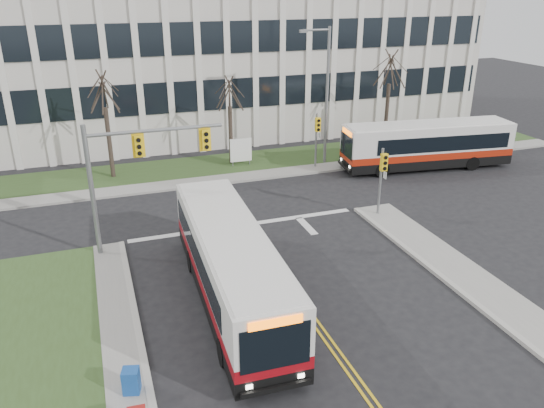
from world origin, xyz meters
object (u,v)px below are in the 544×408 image
at_px(bus_cross, 427,146).
at_px(directory_sign, 241,150).
at_px(streetlight, 325,90).
at_px(newspaper_box_blue, 131,382).
at_px(bus_main, 231,267).

bearing_deg(bus_cross, directory_sign, -103.47).
xyz_separation_m(streetlight, newspaper_box_blue, (-14.83, -18.82, -4.72)).
bearing_deg(bus_main, directory_sign, 74.60).
relative_size(directory_sign, bus_main, 0.17).
relative_size(directory_sign, newspaper_box_blue, 2.11).
bearing_deg(bus_cross, bus_main, -48.45).
bearing_deg(directory_sign, streetlight, -13.23).
bearing_deg(newspaper_box_blue, bus_main, 58.83).
bearing_deg(streetlight, bus_cross, -26.12).
height_order(streetlight, bus_main, streetlight).
bearing_deg(directory_sign, newspaper_box_blue, -114.81).
xyz_separation_m(directory_sign, bus_cross, (11.83, -4.39, 0.36)).
distance_m(streetlight, bus_main, 18.52).
bearing_deg(newspaper_box_blue, directory_sign, 80.41).
bearing_deg(directory_sign, bus_main, -107.43).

